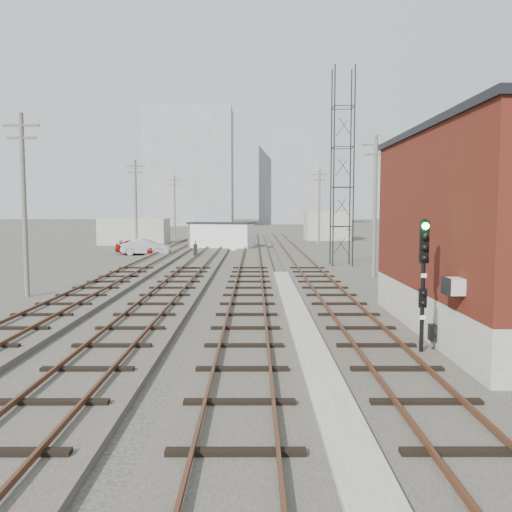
{
  "coord_description": "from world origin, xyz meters",
  "views": [
    {
      "loc": [
        -1.17,
        -6.67,
        4.37
      ],
      "look_at": [
        -1.12,
        18.09,
        2.2
      ],
      "focal_mm": 38.0,
      "sensor_mm": 36.0,
      "label": 1
    }
  ],
  "objects_px": {
    "switch_stand": "(195,250)",
    "car_grey": "(144,247)",
    "car_red": "(138,247)",
    "signal_mast": "(423,277)",
    "car_silver": "(146,247)",
    "site_trailer": "(221,236)"
  },
  "relations": [
    {
      "from": "switch_stand",
      "to": "car_red",
      "type": "height_order",
      "value": "switch_stand"
    },
    {
      "from": "signal_mast",
      "to": "car_grey",
      "type": "distance_m",
      "value": 40.1
    },
    {
      "from": "car_red",
      "to": "car_grey",
      "type": "distance_m",
      "value": 0.87
    },
    {
      "from": "signal_mast",
      "to": "site_trailer",
      "type": "distance_m",
      "value": 43.99
    },
    {
      "from": "car_silver",
      "to": "car_grey",
      "type": "bearing_deg",
      "value": 19.19
    },
    {
      "from": "signal_mast",
      "to": "site_trailer",
      "type": "height_order",
      "value": "signal_mast"
    },
    {
      "from": "switch_stand",
      "to": "car_grey",
      "type": "height_order",
      "value": "switch_stand"
    },
    {
      "from": "switch_stand",
      "to": "car_silver",
      "type": "xyz_separation_m",
      "value": [
        -4.99,
        2.88,
        0.07
      ]
    },
    {
      "from": "car_grey",
      "to": "signal_mast",
      "type": "bearing_deg",
      "value": -166.56
    },
    {
      "from": "site_trailer",
      "to": "car_red",
      "type": "xyz_separation_m",
      "value": [
        -7.57,
        -7.06,
        -0.73
      ]
    },
    {
      "from": "car_grey",
      "to": "car_silver",
      "type": "bearing_deg",
      "value": -168.51
    },
    {
      "from": "switch_stand",
      "to": "car_grey",
      "type": "relative_size",
      "value": 0.31
    },
    {
      "from": "switch_stand",
      "to": "car_grey",
      "type": "distance_m",
      "value": 6.91
    },
    {
      "from": "signal_mast",
      "to": "car_silver",
      "type": "height_order",
      "value": "signal_mast"
    },
    {
      "from": "car_grey",
      "to": "car_red",
      "type": "bearing_deg",
      "value": 143.72
    },
    {
      "from": "car_silver",
      "to": "car_grey",
      "type": "xyz_separation_m",
      "value": [
        -0.51,
        1.32,
        -0.08
      ]
    },
    {
      "from": "car_red",
      "to": "car_grey",
      "type": "xyz_separation_m",
      "value": [
        0.39,
        0.77,
        -0.06
      ]
    },
    {
      "from": "car_silver",
      "to": "car_grey",
      "type": "relative_size",
      "value": 0.98
    },
    {
      "from": "car_red",
      "to": "car_grey",
      "type": "height_order",
      "value": "car_red"
    },
    {
      "from": "signal_mast",
      "to": "site_trailer",
      "type": "xyz_separation_m",
      "value": [
        -8.5,
        43.15,
        -0.93
      ]
    },
    {
      "from": "switch_stand",
      "to": "site_trailer",
      "type": "distance_m",
      "value": 10.64
    },
    {
      "from": "car_red",
      "to": "car_grey",
      "type": "bearing_deg",
      "value": -5.73
    }
  ]
}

